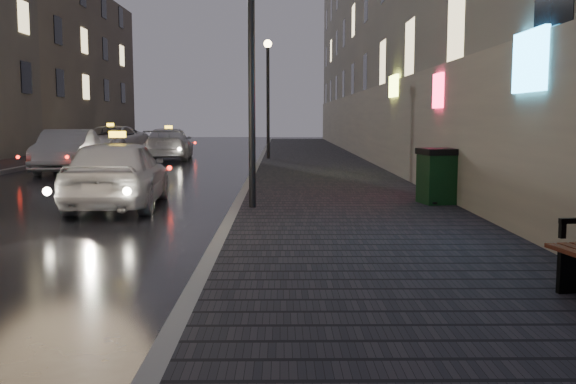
% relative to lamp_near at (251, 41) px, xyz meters
% --- Properties ---
extents(ground, '(120.00, 120.00, 0.00)m').
position_rel_lamp_near_xyz_m(ground, '(-1.85, -6.00, -3.49)').
color(ground, black).
rests_on(ground, ground).
extents(sidewalk, '(4.60, 58.00, 0.15)m').
position_rel_lamp_near_xyz_m(sidewalk, '(2.05, 15.00, -3.41)').
color(sidewalk, black).
rests_on(sidewalk, ground).
extents(curb, '(0.20, 58.00, 0.15)m').
position_rel_lamp_near_xyz_m(curb, '(-0.35, 15.00, -3.41)').
color(curb, slate).
rests_on(curb, ground).
extents(sidewalk_far, '(2.40, 58.00, 0.15)m').
position_rel_lamp_near_xyz_m(sidewalk_far, '(-10.55, 15.00, -3.41)').
color(sidewalk_far, black).
rests_on(sidewalk_far, ground).
extents(curb_far, '(0.20, 58.00, 0.15)m').
position_rel_lamp_near_xyz_m(curb_far, '(-9.25, 15.00, -3.41)').
color(curb_far, slate).
rests_on(curb_far, ground).
extents(building_near, '(1.80, 50.00, 13.00)m').
position_rel_lamp_near_xyz_m(building_near, '(5.25, 19.00, 3.01)').
color(building_near, '#605B54').
rests_on(building_near, ground).
extents(building_far_c, '(6.00, 22.00, 11.00)m').
position_rel_lamp_near_xyz_m(building_far_c, '(-15.35, 33.00, 2.01)').
color(building_far_c, '#6B6051').
rests_on(building_far_c, ground).
extents(lamp_near, '(0.36, 0.36, 5.28)m').
position_rel_lamp_near_xyz_m(lamp_near, '(0.00, 0.00, 0.00)').
color(lamp_near, black).
rests_on(lamp_near, sidewalk).
extents(lamp_far, '(0.36, 0.36, 5.28)m').
position_rel_lamp_near_xyz_m(lamp_far, '(0.00, 16.00, 0.00)').
color(lamp_far, black).
rests_on(lamp_far, sidewalk).
extents(trash_bin, '(0.90, 0.90, 1.18)m').
position_rel_lamp_near_xyz_m(trash_bin, '(3.95, 0.57, -2.74)').
color(trash_bin, black).
rests_on(trash_bin, sidewalk).
extents(taxi_near, '(2.09, 4.63, 1.54)m').
position_rel_lamp_near_xyz_m(taxi_near, '(-3.00, 1.08, -2.72)').
color(taxi_near, silver).
rests_on(taxi_near, ground).
extents(car_left_mid, '(2.14, 4.86, 1.55)m').
position_rel_lamp_near_xyz_m(car_left_mid, '(-7.23, 10.43, -2.71)').
color(car_left_mid, gray).
rests_on(car_left_mid, ground).
extents(taxi_mid, '(2.47, 5.23, 1.48)m').
position_rel_lamp_near_xyz_m(taxi_mid, '(-4.76, 17.61, -2.75)').
color(taxi_mid, silver).
rests_on(taxi_mid, ground).
extents(taxi_far, '(3.28, 5.92, 1.57)m').
position_rel_lamp_near_xyz_m(taxi_far, '(-8.30, 20.57, -2.70)').
color(taxi_far, silver).
rests_on(taxi_far, ground).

